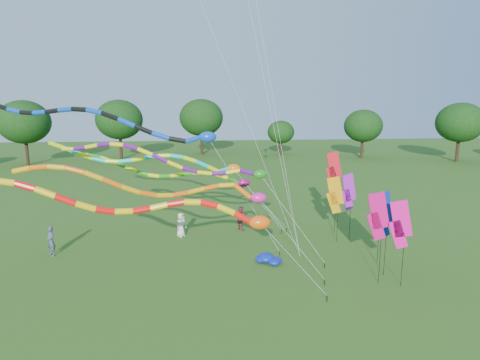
{
  "coord_description": "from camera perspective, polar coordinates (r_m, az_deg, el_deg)",
  "views": [
    {
      "loc": [
        -3.2,
        -17.41,
        9.01
      ],
      "look_at": [
        -0.96,
        4.25,
        4.8
      ],
      "focal_mm": 30.0,
      "sensor_mm": 36.0,
      "label": 1
    }
  ],
  "objects": [
    {
      "name": "ground",
      "position": [
        19.86,
        4.18,
        -16.07
      ],
      "size": [
        160.0,
        160.0,
        0.0
      ],
      "primitive_type": "plane",
      "color": "#255717",
      "rests_on": "ground"
    },
    {
      "name": "person_c",
      "position": [
        28.93,
        0.13,
        -5.43
      ],
      "size": [
        0.96,
        1.04,
        1.71
      ],
      "primitive_type": "imported",
      "rotation": [
        0.0,
        0.0,
        2.05
      ],
      "color": "#963642",
      "rests_on": "ground"
    },
    {
      "name": "banner_pole_blue_b",
      "position": [
        23.64,
        18.87,
        -4.77
      ],
      "size": [
        1.13,
        0.43,
        4.11
      ],
      "rotation": [
        0.0,
        0.0,
        0.31
      ],
      "color": "black",
      "rests_on": "ground"
    },
    {
      "name": "banner_pole_magenta_b",
      "position": [
        21.1,
        21.83,
        -5.91
      ],
      "size": [
        1.13,
        0.45,
        4.44
      ],
      "rotation": [
        0.0,
        0.0,
        -0.33
      ],
      "color": "black",
      "rests_on": "ground"
    },
    {
      "name": "tube_kite_red",
      "position": [
        17.66,
        -9.82,
        -4.14
      ],
      "size": [
        13.73,
        1.22,
        6.53
      ],
      "rotation": [
        0.0,
        0.0,
        -0.06
      ],
      "color": "black",
      "rests_on": "ground"
    },
    {
      "name": "tube_kite_green",
      "position": [
        27.39,
        -8.01,
        0.87
      ],
      "size": [
        13.92,
        1.46,
        6.36
      ],
      "rotation": [
        0.0,
        0.0,
        -0.02
      ],
      "color": "black",
      "rests_on": "ground"
    },
    {
      "name": "banner_pole_magenta_a",
      "position": [
        20.89,
        19.0,
        -4.93
      ],
      "size": [
        1.16,
        0.24,
        4.78
      ],
      "rotation": [
        0.0,
        0.0,
        -0.14
      ],
      "color": "black",
      "rests_on": "ground"
    },
    {
      "name": "person_a",
      "position": [
        27.77,
        -8.38,
        -6.32
      ],
      "size": [
        0.93,
        0.95,
        1.65
      ],
      "primitive_type": "imported",
      "rotation": [
        0.0,
        0.0,
        0.84
      ],
      "color": "silver",
      "rests_on": "ground"
    },
    {
      "name": "person_b",
      "position": [
        26.61,
        -25.31,
        -7.85
      ],
      "size": [
        0.78,
        0.79,
        1.84
      ],
      "primitive_type": "imported",
      "rotation": [
        0.0,
        0.0,
        -0.8
      ],
      "color": "#40495A",
      "rests_on": "ground"
    },
    {
      "name": "blue_nylon_heap",
      "position": [
        23.53,
        4.35,
        -11.0
      ],
      "size": [
        1.53,
        1.75,
        0.55
      ],
      "color": "#0D23AA",
      "rests_on": "ground"
    },
    {
      "name": "tube_kite_blue",
      "position": [
        24.81,
        -16.55,
        7.67
      ],
      "size": [
        17.12,
        4.69,
        9.61
      ],
      "rotation": [
        0.0,
        0.0,
        -0.23
      ],
      "color": "black",
      "rests_on": "ground"
    },
    {
      "name": "tube_kite_purple",
      "position": [
        21.88,
        -8.29,
        2.48
      ],
      "size": [
        14.19,
        2.95,
        7.52
      ],
      "rotation": [
        0.0,
        0.0,
        -0.18
      ],
      "color": "black",
      "rests_on": "ground"
    },
    {
      "name": "banner_pole_violet",
      "position": [
        27.01,
        15.18,
        -1.68
      ],
      "size": [
        1.13,
        0.41,
        4.55
      ],
      "rotation": [
        0.0,
        0.0,
        0.29
      ],
      "color": "black",
      "rests_on": "ground"
    },
    {
      "name": "banner_pole_red",
      "position": [
        28.13,
        13.17,
        1.42
      ],
      "size": [
        1.16,
        0.12,
        5.77
      ],
      "rotation": [
        0.0,
        0.0,
        -0.04
      ],
      "color": "black",
      "rests_on": "ground"
    },
    {
      "name": "tube_kite_orange",
      "position": [
        18.24,
        -9.45,
        -1.08
      ],
      "size": [
        13.63,
        1.65,
        7.06
      ],
      "rotation": [
        0.0,
        0.0,
        0.05
      ],
      "color": "black",
      "rests_on": "ground"
    },
    {
      "name": "banner_pole_blue_a",
      "position": [
        21.95,
        19.77,
        -4.73
      ],
      "size": [
        1.15,
        0.35,
        4.59
      ],
      "rotation": [
        0.0,
        0.0,
        0.23
      ],
      "color": "black",
      "rests_on": "ground"
    },
    {
      "name": "tree_ring",
      "position": [
        16.68,
        -11.93,
        -1.88
      ],
      "size": [
        118.2,
        117.71,
        8.99
      ],
      "color": "#382314",
      "rests_on": "ground"
    },
    {
      "name": "banner_pole_orange",
      "position": [
        26.67,
        13.34,
        -2.11
      ],
      "size": [
        1.11,
        0.5,
        4.38
      ],
      "rotation": [
        0.0,
        0.0,
        -0.38
      ],
      "color": "black",
      "rests_on": "ground"
    },
    {
      "name": "tube_kite_cyan",
      "position": [
        25.24,
        -9.77,
        2.56
      ],
      "size": [
        14.01,
        2.5,
        7.33
      ],
      "rotation": [
        0.0,
        0.0,
        0.2
      ],
      "color": "black",
      "rests_on": "ground"
    }
  ]
}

